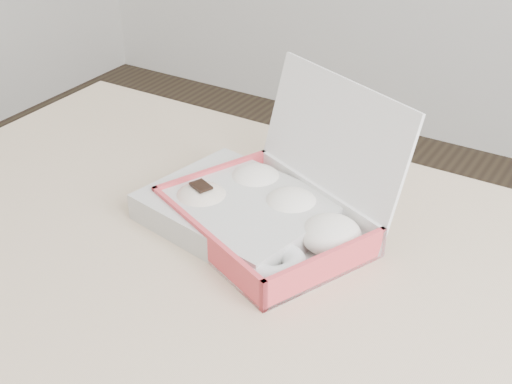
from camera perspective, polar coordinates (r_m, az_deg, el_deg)
The scene contains 3 objects.
table at distance 0.95m, azimuth -1.08°, elevation -10.62°, with size 1.20×0.80×0.75m.
donut_box at distance 0.97m, azimuth 1.30°, elevation -1.49°, with size 0.34×0.33×0.19m.
newspapers at distance 0.99m, azimuth -1.42°, elevation -1.49°, with size 0.24×0.19×0.04m, color beige.
Camera 1 is at (0.39, -0.60, 1.30)m, focal length 50.00 mm.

